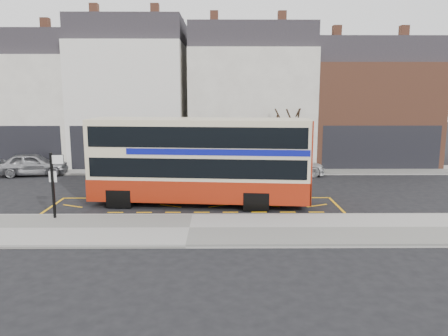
{
  "coord_description": "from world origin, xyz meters",
  "views": [
    {
      "loc": [
        1.26,
        -19.18,
        5.56
      ],
      "look_at": [
        1.42,
        2.0,
        1.82
      ],
      "focal_mm": 35.0,
      "sensor_mm": 36.0,
      "label": 1
    }
  ],
  "objects_px": {
    "car_grey": "(187,167)",
    "bus_stop_post": "(54,179)",
    "car_white": "(289,165)",
    "car_silver": "(33,164)",
    "street_tree_right": "(288,117)",
    "double_decker_bus": "(200,160)"
  },
  "relations": [
    {
      "from": "bus_stop_post",
      "to": "street_tree_right",
      "type": "xyz_separation_m",
      "value": [
        11.7,
        11.51,
        1.97
      ]
    },
    {
      "from": "bus_stop_post",
      "to": "car_grey",
      "type": "xyz_separation_m",
      "value": [
        4.95,
        9.59,
        -1.19
      ]
    },
    {
      "from": "car_white",
      "to": "bus_stop_post",
      "type": "bearing_deg",
      "value": 129.73
    },
    {
      "from": "car_silver",
      "to": "car_white",
      "type": "height_order",
      "value": "car_silver"
    },
    {
      "from": "car_silver",
      "to": "car_white",
      "type": "distance_m",
      "value": 17.06
    },
    {
      "from": "double_decker_bus",
      "to": "car_grey",
      "type": "distance_m",
      "value": 7.11
    },
    {
      "from": "double_decker_bus",
      "to": "car_white",
      "type": "bearing_deg",
      "value": 59.08
    },
    {
      "from": "double_decker_bus",
      "to": "street_tree_right",
      "type": "relative_size",
      "value": 1.93
    },
    {
      "from": "street_tree_right",
      "to": "bus_stop_post",
      "type": "bearing_deg",
      "value": -135.45
    },
    {
      "from": "car_grey",
      "to": "bus_stop_post",
      "type": "bearing_deg",
      "value": 156.26
    },
    {
      "from": "car_silver",
      "to": "street_tree_right",
      "type": "relative_size",
      "value": 0.8
    },
    {
      "from": "double_decker_bus",
      "to": "bus_stop_post",
      "type": "relative_size",
      "value": 3.81
    },
    {
      "from": "bus_stop_post",
      "to": "double_decker_bus",
      "type": "bearing_deg",
      "value": 25.2
    },
    {
      "from": "car_silver",
      "to": "car_white",
      "type": "relative_size",
      "value": 0.94
    },
    {
      "from": "double_decker_bus",
      "to": "bus_stop_post",
      "type": "bearing_deg",
      "value": -150.44
    },
    {
      "from": "double_decker_bus",
      "to": "car_silver",
      "type": "relative_size",
      "value": 2.42
    },
    {
      "from": "car_grey",
      "to": "car_silver",
      "type": "bearing_deg",
      "value": 89.1
    },
    {
      "from": "car_white",
      "to": "car_silver",
      "type": "bearing_deg",
      "value": 88.0
    },
    {
      "from": "bus_stop_post",
      "to": "car_silver",
      "type": "relative_size",
      "value": 0.63
    },
    {
      "from": "bus_stop_post",
      "to": "car_white",
      "type": "height_order",
      "value": "bus_stop_post"
    },
    {
      "from": "street_tree_right",
      "to": "car_white",
      "type": "bearing_deg",
      "value": -91.01
    },
    {
      "from": "car_grey",
      "to": "street_tree_right",
      "type": "bearing_deg",
      "value": -70.56
    }
  ]
}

